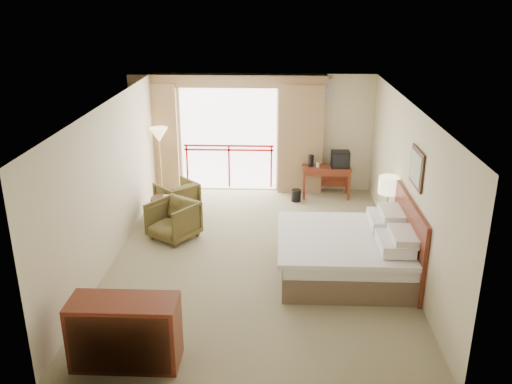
{
  "coord_description": "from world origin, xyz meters",
  "views": [
    {
      "loc": [
        0.33,
        -8.62,
        4.39
      ],
      "look_at": [
        -0.04,
        0.4,
        1.05
      ],
      "focal_mm": 38.0,
      "sensor_mm": 36.0,
      "label": 1
    }
  ],
  "objects_px": {
    "wastebasket": "(296,195)",
    "table_lamp": "(389,186)",
    "tv": "(340,159)",
    "armchair_far": "(178,212)",
    "nightstand": "(386,229)",
    "side_table": "(164,206)",
    "dresser": "(125,332)",
    "floor_lamp": "(159,138)",
    "bed": "(347,253)",
    "desk": "(326,173)",
    "armchair_near": "(174,238)"
  },
  "relations": [
    {
      "from": "table_lamp",
      "to": "armchair_near",
      "type": "bearing_deg",
      "value": 179.5
    },
    {
      "from": "wastebasket",
      "to": "table_lamp",
      "type": "bearing_deg",
      "value": -52.59
    },
    {
      "from": "wastebasket",
      "to": "desk",
      "type": "bearing_deg",
      "value": 29.42
    },
    {
      "from": "desk",
      "to": "wastebasket",
      "type": "relative_size",
      "value": 4.05
    },
    {
      "from": "bed",
      "to": "nightstand",
      "type": "relative_size",
      "value": 3.51
    },
    {
      "from": "tv",
      "to": "armchair_far",
      "type": "height_order",
      "value": "tv"
    },
    {
      "from": "nightstand",
      "to": "dresser",
      "type": "xyz_separation_m",
      "value": [
        -3.86,
        -3.6,
        0.14
      ]
    },
    {
      "from": "tv",
      "to": "armchair_far",
      "type": "distance_m",
      "value": 3.78
    },
    {
      "from": "armchair_far",
      "to": "side_table",
      "type": "xyz_separation_m",
      "value": [
        -0.15,
        -0.61,
        0.38
      ]
    },
    {
      "from": "tv",
      "to": "armchair_far",
      "type": "relative_size",
      "value": 0.54
    },
    {
      "from": "floor_lamp",
      "to": "dresser",
      "type": "distance_m",
      "value": 6.09
    },
    {
      "from": "tv",
      "to": "armchair_far",
      "type": "bearing_deg",
      "value": -147.58
    },
    {
      "from": "table_lamp",
      "to": "armchair_near",
      "type": "distance_m",
      "value": 4.11
    },
    {
      "from": "table_lamp",
      "to": "floor_lamp",
      "type": "relative_size",
      "value": 0.42
    },
    {
      "from": "side_table",
      "to": "floor_lamp",
      "type": "xyz_separation_m",
      "value": [
        -0.39,
        1.63,
        0.98
      ]
    },
    {
      "from": "table_lamp",
      "to": "armchair_far",
      "type": "bearing_deg",
      "value": 162.54
    },
    {
      "from": "bed",
      "to": "floor_lamp",
      "type": "height_order",
      "value": "floor_lamp"
    },
    {
      "from": "side_table",
      "to": "floor_lamp",
      "type": "height_order",
      "value": "floor_lamp"
    },
    {
      "from": "nightstand",
      "to": "armchair_near",
      "type": "distance_m",
      "value": 3.96
    },
    {
      "from": "desk",
      "to": "floor_lamp",
      "type": "height_order",
      "value": "floor_lamp"
    },
    {
      "from": "tv",
      "to": "dresser",
      "type": "height_order",
      "value": "tv"
    },
    {
      "from": "table_lamp",
      "to": "dresser",
      "type": "relative_size",
      "value": 0.5
    },
    {
      "from": "bed",
      "to": "tv",
      "type": "relative_size",
      "value": 5.28
    },
    {
      "from": "floor_lamp",
      "to": "dresser",
      "type": "xyz_separation_m",
      "value": [
        0.78,
        -5.97,
        -0.92
      ]
    },
    {
      "from": "desk",
      "to": "armchair_near",
      "type": "height_order",
      "value": "desk"
    },
    {
      "from": "armchair_near",
      "to": "dresser",
      "type": "xyz_separation_m",
      "value": [
        0.09,
        -3.69,
        0.44
      ]
    },
    {
      "from": "armchair_far",
      "to": "floor_lamp",
      "type": "relative_size",
      "value": 0.47
    },
    {
      "from": "dresser",
      "to": "wastebasket",
      "type": "bearing_deg",
      "value": 71.81
    },
    {
      "from": "bed",
      "to": "desk",
      "type": "distance_m",
      "value": 3.68
    },
    {
      "from": "side_table",
      "to": "floor_lamp",
      "type": "bearing_deg",
      "value": 103.33
    },
    {
      "from": "table_lamp",
      "to": "armchair_far",
      "type": "xyz_separation_m",
      "value": [
        -4.11,
        1.29,
        -1.12
      ]
    },
    {
      "from": "armchair_near",
      "to": "desk",
      "type": "bearing_deg",
      "value": 72.63
    },
    {
      "from": "tv",
      "to": "side_table",
      "type": "bearing_deg",
      "value": -139.98
    },
    {
      "from": "armchair_near",
      "to": "floor_lamp",
      "type": "distance_m",
      "value": 2.75
    },
    {
      "from": "nightstand",
      "to": "wastebasket",
      "type": "height_order",
      "value": "nightstand"
    },
    {
      "from": "bed",
      "to": "armchair_far",
      "type": "height_order",
      "value": "bed"
    },
    {
      "from": "nightstand",
      "to": "desk",
      "type": "height_order",
      "value": "desk"
    },
    {
      "from": "table_lamp",
      "to": "armchair_near",
      "type": "height_order",
      "value": "table_lamp"
    },
    {
      "from": "desk",
      "to": "dresser",
      "type": "distance_m",
      "value": 6.78
    },
    {
      "from": "table_lamp",
      "to": "desk",
      "type": "distance_m",
      "value": 2.67
    },
    {
      "from": "tv",
      "to": "nightstand",
      "type": "bearing_deg",
      "value": -61.14
    },
    {
      "from": "desk",
      "to": "wastebasket",
      "type": "height_order",
      "value": "desk"
    },
    {
      "from": "bed",
      "to": "armchair_near",
      "type": "bearing_deg",
      "value": 157.93
    },
    {
      "from": "bed",
      "to": "floor_lamp",
      "type": "distance_m",
      "value": 5.29
    },
    {
      "from": "nightstand",
      "to": "bed",
      "type": "bearing_deg",
      "value": -130.16
    },
    {
      "from": "bed",
      "to": "desk",
      "type": "xyz_separation_m",
      "value": [
        -0.06,
        3.67,
        0.18
      ]
    },
    {
      "from": "table_lamp",
      "to": "wastebasket",
      "type": "bearing_deg",
      "value": 127.41
    },
    {
      "from": "nightstand",
      "to": "side_table",
      "type": "xyz_separation_m",
      "value": [
        -4.26,
        0.74,
        0.08
      ]
    },
    {
      "from": "side_table",
      "to": "floor_lamp",
      "type": "relative_size",
      "value": 0.35
    },
    {
      "from": "nightstand",
      "to": "tv",
      "type": "bearing_deg",
      "value": 99.51
    }
  ]
}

